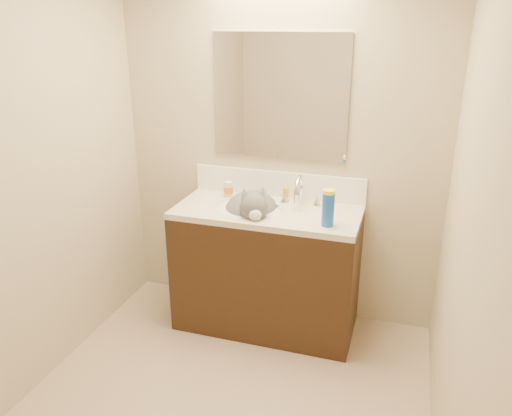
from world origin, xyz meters
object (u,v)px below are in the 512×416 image
Objects in this scene: basin at (248,219)px; cat at (252,210)px; faucet at (300,193)px; amber_bottle at (286,194)px; vanity_cabinet at (267,271)px; pill_bottle at (228,189)px; silver_jar at (263,195)px; spray_can at (328,210)px.

cat is (0.02, 0.02, 0.06)m from basin.
faucet is 0.13m from amber_bottle.
vanity_cabinet is at bearing 14.04° from basin.
basin is 0.31m from pill_bottle.
faucet is at bearing 29.12° from basin.
spray_can is (0.50, -0.35, 0.07)m from silver_jar.
basin is 0.86× the size of cat.
spray_can is (0.34, -0.35, 0.05)m from amber_bottle.
cat is 5.03× the size of pill_bottle.
basin is 0.06m from cat.
faucet is at bearing -27.93° from amber_bottle.
cat reaches higher than silver_jar.
faucet is at bearing -3.26° from pill_bottle.
vanity_cabinet is at bearing -110.84° from amber_bottle.
cat is at bearing -171.73° from vanity_cabinet.
silver_jar is 0.59× the size of amber_bottle.
spray_can is (0.24, -0.29, 0.01)m from faucet.
pill_bottle is 1.11× the size of amber_bottle.
spray_can is (0.52, -0.14, 0.11)m from cat.
pill_bottle is (-0.21, 0.20, 0.12)m from basin.
basin is at bearing 167.25° from spray_can.
vanity_cabinet is 12.86× the size of amber_bottle.
silver_jar is (0.24, 0.03, -0.02)m from pill_bottle.
amber_bottle is at bearing 134.91° from spray_can.
amber_bottle is at bearing 152.07° from faucet.
amber_bottle is 0.46× the size of spray_can.
cat is at bearing -93.79° from silver_jar.
pill_bottle is at bearing 136.77° from basin.
cat reaches higher than basin.
spray_can is (0.54, -0.12, 0.17)m from basin.
amber_bottle reaches higher than vanity_cabinet.
spray_can reaches higher than basin.
faucet is at bearing 37.29° from vanity_cabinet.
spray_can is at bearing -34.65° from silver_jar.
amber_bottle is (-0.11, 0.06, -0.04)m from faucet.
pill_bottle reaches higher than amber_bottle.
faucet reaches higher than amber_bottle.
faucet is 0.51m from pill_bottle.
pill_bottle is at bearing 156.94° from spray_can.
vanity_cabinet is 0.58m from faucet.
cat is 9.49× the size of silver_jar.
silver_jar is at bearing 179.43° from amber_bottle.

